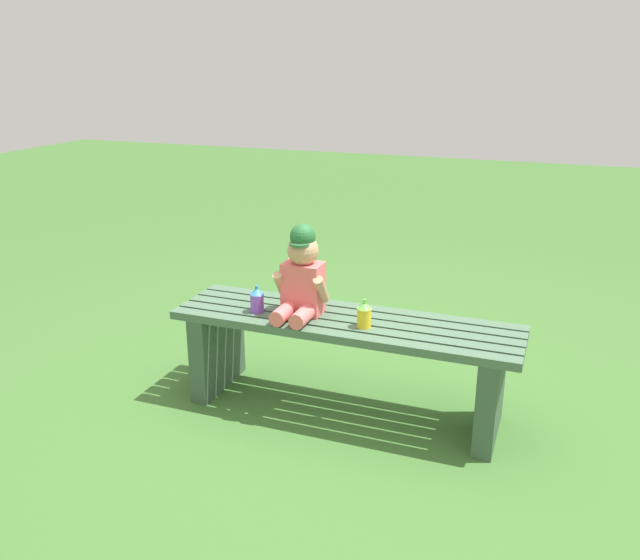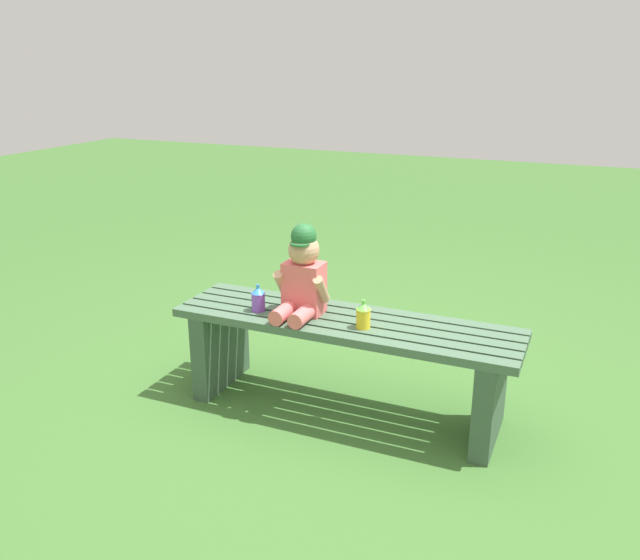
{
  "view_description": "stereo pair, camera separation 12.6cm",
  "coord_description": "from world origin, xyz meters",
  "px_view_note": "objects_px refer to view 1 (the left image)",
  "views": [
    {
      "loc": [
        0.84,
        -2.53,
        1.52
      ],
      "look_at": [
        -0.1,
        -0.05,
        0.62
      ],
      "focal_mm": 37.21,
      "sensor_mm": 36.0,
      "label": 1
    },
    {
      "loc": [
        0.95,
        -2.49,
        1.52
      ],
      "look_at": [
        -0.1,
        -0.05,
        0.62
      ],
      "focal_mm": 37.21,
      "sensor_mm": 36.0,
      "label": 2
    }
  ],
  "objects_px": {
    "park_bench": "(345,349)",
    "sippy_cup_left": "(257,299)",
    "child_figure": "(302,276)",
    "sippy_cup_right": "(364,314)"
  },
  "relations": [
    {
      "from": "sippy_cup_left",
      "to": "sippy_cup_right",
      "type": "height_order",
      "value": "same"
    },
    {
      "from": "sippy_cup_right",
      "to": "park_bench",
      "type": "bearing_deg",
      "value": 148.87
    },
    {
      "from": "park_bench",
      "to": "sippy_cup_right",
      "type": "bearing_deg",
      "value": -31.13
    },
    {
      "from": "child_figure",
      "to": "sippy_cup_left",
      "type": "bearing_deg",
      "value": -166.0
    },
    {
      "from": "child_figure",
      "to": "sippy_cup_right",
      "type": "xyz_separation_m",
      "value": [
        0.3,
        -0.05,
        -0.12
      ]
    },
    {
      "from": "sippy_cup_right",
      "to": "child_figure",
      "type": "bearing_deg",
      "value": 170.75
    },
    {
      "from": "sippy_cup_right",
      "to": "sippy_cup_left",
      "type": "bearing_deg",
      "value": 180.0
    },
    {
      "from": "park_bench",
      "to": "child_figure",
      "type": "relative_size",
      "value": 3.75
    },
    {
      "from": "park_bench",
      "to": "sippy_cup_left",
      "type": "distance_m",
      "value": 0.45
    },
    {
      "from": "child_figure",
      "to": "sippy_cup_right",
      "type": "distance_m",
      "value": 0.33
    }
  ]
}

